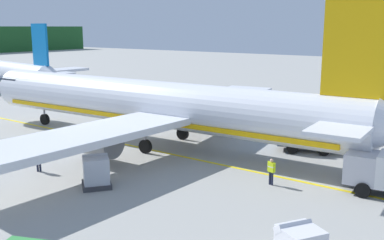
{
  "coord_description": "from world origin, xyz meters",
  "views": [
    {
      "loc": [
        -28.44,
        -9.47,
        9.76
      ],
      "look_at": [
        1.32,
        12.27,
        2.06
      ],
      "focal_mm": 41.78,
      "sensor_mm": 36.0,
      "label": 1
    }
  ],
  "objects_px": {
    "service_truck_catering": "(310,134)",
    "crew_marshaller": "(271,169)",
    "airliner_foreground": "(156,105)",
    "crew_loader_left": "(38,157)",
    "cargo_container_near": "(96,172)"
  },
  "relations": [
    {
      "from": "service_truck_catering",
      "to": "cargo_container_near",
      "type": "bearing_deg",
      "value": 154.17
    },
    {
      "from": "airliner_foreground",
      "to": "service_truck_catering",
      "type": "relative_size",
      "value": 7.38
    },
    {
      "from": "airliner_foreground",
      "to": "crew_marshaller",
      "type": "bearing_deg",
      "value": -104.8
    },
    {
      "from": "crew_marshaller",
      "to": "airliner_foreground",
      "type": "bearing_deg",
      "value": 75.2
    },
    {
      "from": "service_truck_catering",
      "to": "crew_marshaller",
      "type": "relative_size",
      "value": 3.31
    },
    {
      "from": "service_truck_catering",
      "to": "crew_marshaller",
      "type": "xyz_separation_m",
      "value": [
        -8.91,
        -1.04,
        -0.39
      ]
    },
    {
      "from": "airliner_foreground",
      "to": "crew_marshaller",
      "type": "height_order",
      "value": "airliner_foreground"
    },
    {
      "from": "cargo_container_near",
      "to": "crew_loader_left",
      "type": "height_order",
      "value": "cargo_container_near"
    },
    {
      "from": "cargo_container_near",
      "to": "crew_loader_left",
      "type": "xyz_separation_m",
      "value": [
        -0.29,
        5.47,
        0.04
      ]
    },
    {
      "from": "airliner_foreground",
      "to": "crew_loader_left",
      "type": "height_order",
      "value": "airliner_foreground"
    },
    {
      "from": "airliner_foreground",
      "to": "cargo_container_near",
      "type": "distance_m",
      "value": 10.9
    },
    {
      "from": "service_truck_catering",
      "to": "crew_marshaller",
      "type": "bearing_deg",
      "value": -173.35
    },
    {
      "from": "airliner_foreground",
      "to": "crew_loader_left",
      "type": "distance_m",
      "value": 10.69
    },
    {
      "from": "airliner_foreground",
      "to": "crew_loader_left",
      "type": "xyz_separation_m",
      "value": [
        -10.26,
        1.8,
        -2.39
      ]
    },
    {
      "from": "service_truck_catering",
      "to": "crew_loader_left",
      "type": "bearing_deg",
      "value": 140.69
    }
  ]
}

